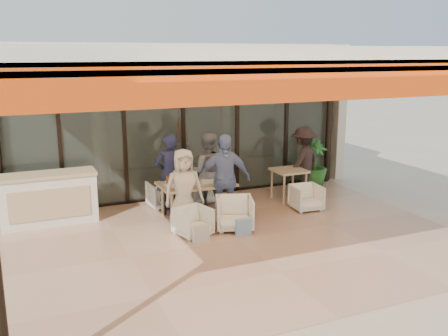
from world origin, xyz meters
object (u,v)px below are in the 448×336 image
object	(u,v)px
chair_near_right	(234,212)
diner_navy	(170,174)
dining_table	(196,186)
diner_cream	(184,189)
host_counter	(49,198)
side_chair	(306,196)
chair_near_left	(193,220)
diner_periwinkle	(224,179)
diner_grey	(207,171)
standing_woman	(303,161)
side_table	(289,174)
potted_palm	(313,163)
chair_far_left	(163,193)
chair_far_right	(199,188)

from	to	relation	value
chair_near_right	diner_navy	bearing A→B (deg)	140.38
dining_table	diner_cream	xyz separation A→B (m)	(-0.41, -0.46, 0.09)
host_counter	side_chair	xyz separation A→B (m)	(5.14, -1.26, -0.22)
diner_cream	chair_near_left	bearing A→B (deg)	-85.09
chair_near_right	diner_periwinkle	bearing A→B (deg)	109.42
diner_grey	side_chair	size ratio (longest dim) A/B	2.73
diner_cream	diner_grey	bearing A→B (deg)	51.88
dining_table	standing_woman	xyz separation A→B (m)	(2.94, 0.61, 0.13)
chair_near_right	diner_cream	distance (m)	1.06
diner_cream	side_table	xyz separation A→B (m)	(2.76, 0.73, -0.14)
diner_periwinkle	side_table	size ratio (longest dim) A/B	2.40
chair_near_right	side_chair	size ratio (longest dim) A/B	1.15
potted_palm	host_counter	bearing A→B (deg)	-177.75
host_counter	chair_far_left	xyz separation A→B (m)	(2.38, 0.16, -0.21)
chair_far_right	host_counter	bearing A→B (deg)	-10.38
diner_grey	dining_table	bearing A→B (deg)	66.65
chair_far_right	side_table	world-z (taller)	side_table
side_table	side_chair	xyz separation A→B (m)	(0.00, -0.75, -0.33)
chair_far_right	diner_periwinkle	world-z (taller)	diner_periwinkle
dining_table	diner_navy	world-z (taller)	diner_navy
chair_near_left	potted_palm	world-z (taller)	potted_palm
chair_near_left	diner_cream	bearing A→B (deg)	74.88
diner_grey	diner_periwinkle	world-z (taller)	diner_periwinkle
host_counter	chair_far_left	bearing A→B (deg)	3.81
diner_navy	side_table	size ratio (longest dim) A/B	2.31
host_counter	chair_near_right	bearing A→B (deg)	-28.43
chair_near_left	chair_near_right	size ratio (longest dim) A/B	0.85
side_table	side_chair	world-z (taller)	side_table
side_chair	chair_near_left	bearing A→B (deg)	-165.28
chair_far_right	diner_periwinkle	xyz separation A→B (m)	(-0.00, -1.40, 0.55)
host_counter	potted_palm	world-z (taller)	potted_palm
dining_table	diner_grey	xyz separation A→B (m)	(0.43, 0.44, 0.16)
chair_near_right	standing_woman	world-z (taller)	standing_woman
diner_navy	diner_periwinkle	distance (m)	1.23
side_chair	diner_cream	bearing A→B (deg)	-175.55
side_table	side_chair	bearing A→B (deg)	-90.00
diner_grey	side_chair	distance (m)	2.20
diner_cream	side_chair	xyz separation A→B (m)	(2.76, -0.02, -0.47)
diner_navy	diner_periwinkle	size ratio (longest dim) A/B	0.96
chair_near_left	diner_periwinkle	distance (m)	1.14
diner_grey	diner_cream	bearing A→B (deg)	67.42
chair_near_left	chair_near_right	world-z (taller)	chair_near_right
dining_table	potted_palm	world-z (taller)	potted_palm
chair_far_right	chair_near_right	distance (m)	1.90
diner_cream	standing_woman	bearing A→B (deg)	22.48
chair_far_left	side_table	xyz separation A→B (m)	(2.76, -0.67, 0.32)
diner_cream	standing_woman	distance (m)	3.52
potted_palm	standing_woman	bearing A→B (deg)	-142.25
dining_table	diner_cream	distance (m)	0.62
diner_periwinkle	chair_near_right	bearing A→B (deg)	-76.94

